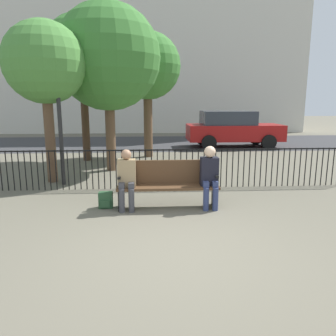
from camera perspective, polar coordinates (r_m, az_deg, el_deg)
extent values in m
plane|color=#605B4C|center=(4.77, 1.48, -14.13)|extent=(80.00, 80.00, 0.00)
cube|color=#4C331E|center=(6.39, 0.00, -3.30)|extent=(1.98, 0.45, 0.05)
cube|color=#4C331E|center=(6.51, -0.11, -0.64)|extent=(1.98, 0.05, 0.47)
cube|color=black|center=(6.46, -8.29, -5.33)|extent=(0.06, 0.38, 0.40)
cube|color=black|center=(6.57, 8.15, -5.03)|extent=(0.06, 0.38, 0.40)
cube|color=black|center=(6.34, -8.41, -1.43)|extent=(0.06, 0.38, 0.04)
cube|color=black|center=(6.46, 8.26, -1.20)|extent=(0.06, 0.38, 0.04)
cylinder|color=#3D3D42|center=(6.24, -8.05, -5.70)|extent=(0.11, 0.11, 0.45)
cylinder|color=#3D3D42|center=(6.22, -6.38, -5.69)|extent=(0.11, 0.11, 0.45)
cube|color=#3D3D42|center=(6.26, -8.05, -3.02)|extent=(0.11, 0.20, 0.12)
cube|color=#3D3D42|center=(6.25, -6.40, -3.00)|extent=(0.11, 0.20, 0.12)
cube|color=#997F59|center=(6.32, -7.21, -0.86)|extent=(0.34, 0.22, 0.53)
sphere|color=#A37556|center=(6.23, -7.30, 2.34)|extent=(0.19, 0.19, 0.19)
cylinder|color=navy|center=(6.31, 6.64, -5.44)|extent=(0.11, 0.11, 0.45)
cylinder|color=navy|center=(6.35, 8.24, -5.39)|extent=(0.11, 0.11, 0.45)
cube|color=navy|center=(6.33, 6.53, -2.80)|extent=(0.11, 0.20, 0.12)
cube|color=navy|center=(6.37, 8.13, -2.76)|extent=(0.11, 0.20, 0.12)
cube|color=black|center=(6.42, 7.18, -0.57)|extent=(0.34, 0.22, 0.55)
sphere|color=beige|center=(6.33, 7.31, 2.81)|extent=(0.22, 0.22, 0.22)
cube|color=#284C2D|center=(6.58, -10.79, -5.48)|extent=(0.27, 0.17, 0.31)
cube|color=#284C2D|center=(6.49, -10.89, -6.16)|extent=(0.19, 0.04, 0.14)
cylinder|color=black|center=(8.52, -27.13, -0.45)|extent=(0.02, 0.02, 0.95)
cylinder|color=black|center=(8.47, -26.27, -0.44)|extent=(0.02, 0.02, 0.95)
cylinder|color=black|center=(8.41, -25.39, -0.43)|extent=(0.02, 0.02, 0.95)
cylinder|color=black|center=(8.36, -24.50, -0.42)|extent=(0.02, 0.02, 0.95)
cylinder|color=black|center=(8.31, -23.60, -0.41)|extent=(0.02, 0.02, 0.95)
cylinder|color=black|center=(8.27, -22.68, -0.40)|extent=(0.02, 0.02, 0.95)
cylinder|color=black|center=(8.22, -21.76, -0.39)|extent=(0.02, 0.02, 0.95)
cylinder|color=black|center=(8.18, -20.83, -0.38)|extent=(0.02, 0.02, 0.95)
cylinder|color=black|center=(8.14, -19.89, -0.37)|extent=(0.02, 0.02, 0.95)
cylinder|color=black|center=(8.10, -18.94, -0.36)|extent=(0.02, 0.02, 0.95)
cylinder|color=black|center=(8.06, -17.98, -0.35)|extent=(0.02, 0.02, 0.95)
cylinder|color=black|center=(8.03, -17.01, -0.34)|extent=(0.02, 0.02, 0.95)
cylinder|color=black|center=(8.00, -16.04, -0.33)|extent=(0.02, 0.02, 0.95)
cylinder|color=black|center=(7.97, -15.05, -0.32)|extent=(0.02, 0.02, 0.95)
cylinder|color=black|center=(7.94, -14.06, -0.30)|extent=(0.02, 0.02, 0.95)
cylinder|color=black|center=(7.92, -13.07, -0.29)|extent=(0.02, 0.02, 0.95)
cylinder|color=black|center=(7.90, -12.07, -0.28)|extent=(0.02, 0.02, 0.95)
cylinder|color=black|center=(7.88, -11.06, -0.27)|extent=(0.02, 0.02, 0.95)
cylinder|color=black|center=(7.86, -10.05, -0.26)|extent=(0.02, 0.02, 0.95)
cylinder|color=black|center=(7.85, -9.03, -0.24)|extent=(0.02, 0.02, 0.95)
cylinder|color=black|center=(7.83, -8.01, -0.23)|extent=(0.02, 0.02, 0.95)
cylinder|color=black|center=(7.82, -6.99, -0.22)|extent=(0.02, 0.02, 0.95)
cylinder|color=black|center=(7.82, -5.97, -0.20)|extent=(0.02, 0.02, 0.95)
cylinder|color=black|center=(7.81, -4.94, -0.19)|extent=(0.02, 0.02, 0.95)
cylinder|color=black|center=(7.81, -3.91, -0.18)|extent=(0.02, 0.02, 0.95)
cylinder|color=black|center=(7.81, -2.89, -0.17)|extent=(0.02, 0.02, 0.95)
cylinder|color=black|center=(7.81, -1.86, -0.15)|extent=(0.02, 0.02, 0.95)
cylinder|color=black|center=(7.82, -0.83, -0.14)|extent=(0.02, 0.02, 0.95)
cylinder|color=black|center=(7.83, 0.19, -0.13)|extent=(0.02, 0.02, 0.95)
cylinder|color=black|center=(7.84, 1.21, -0.11)|extent=(0.02, 0.02, 0.95)
cylinder|color=black|center=(7.85, 2.23, -0.10)|extent=(0.02, 0.02, 0.95)
cylinder|color=black|center=(7.86, 3.24, -0.09)|extent=(0.02, 0.02, 0.95)
cylinder|color=black|center=(7.88, 4.25, -0.07)|extent=(0.02, 0.02, 0.95)
cylinder|color=black|center=(7.90, 5.26, -0.06)|extent=(0.02, 0.02, 0.95)
cylinder|color=black|center=(7.92, 6.26, -0.05)|extent=(0.02, 0.02, 0.95)
cylinder|color=black|center=(7.95, 7.25, -0.03)|extent=(0.02, 0.02, 0.95)
cylinder|color=black|center=(7.98, 8.24, -0.02)|extent=(0.02, 0.02, 0.95)
cylinder|color=black|center=(8.01, 9.22, -0.01)|extent=(0.02, 0.02, 0.95)
cylinder|color=black|center=(8.04, 10.20, 0.00)|extent=(0.02, 0.02, 0.95)
cylinder|color=black|center=(8.07, 11.16, 0.02)|extent=(0.02, 0.02, 0.95)
cylinder|color=black|center=(8.11, 12.12, 0.03)|extent=(0.02, 0.02, 0.95)
cylinder|color=black|center=(8.15, 13.07, 0.04)|extent=(0.02, 0.02, 0.95)
cylinder|color=black|center=(8.19, 14.00, 0.05)|extent=(0.02, 0.02, 0.95)
cylinder|color=black|center=(8.23, 14.93, 0.07)|extent=(0.02, 0.02, 0.95)
cylinder|color=black|center=(8.28, 15.85, 0.08)|extent=(0.02, 0.02, 0.95)
cylinder|color=black|center=(8.33, 16.76, 0.09)|extent=(0.02, 0.02, 0.95)
cylinder|color=black|center=(8.38, 17.66, 0.10)|extent=(0.02, 0.02, 0.95)
cylinder|color=black|center=(8.43, 18.55, 0.11)|extent=(0.02, 0.02, 0.95)
cylinder|color=black|center=(8.48, 19.42, 0.13)|extent=(0.02, 0.02, 0.95)
cylinder|color=black|center=(8.54, 20.29, 0.14)|extent=(0.02, 0.02, 0.95)
cylinder|color=black|center=(8.59, 21.14, 0.15)|extent=(0.02, 0.02, 0.95)
cylinder|color=black|center=(8.65, 21.98, 0.16)|extent=(0.02, 0.02, 0.95)
cylinder|color=black|center=(8.72, 22.81, 0.17)|extent=(0.02, 0.02, 0.95)
cylinder|color=black|center=(8.78, 23.63, 0.18)|extent=(0.02, 0.02, 0.95)
cylinder|color=black|center=(8.84, 24.44, 0.19)|extent=(0.02, 0.02, 0.95)
cylinder|color=black|center=(8.91, 25.23, 0.20)|extent=(0.02, 0.02, 0.95)
cylinder|color=black|center=(8.98, 26.02, 0.21)|extent=(0.02, 0.02, 0.95)
cylinder|color=black|center=(9.05, 26.79, 0.22)|extent=(0.02, 0.02, 0.95)
cube|color=black|center=(7.74, -0.70, 3.16)|extent=(9.00, 0.03, 0.03)
cylinder|color=brown|center=(9.93, -10.00, 6.59)|extent=(0.29, 0.29, 2.45)
sphere|color=#38752D|center=(9.97, -10.44, 18.45)|extent=(3.01, 3.01, 3.01)
cylinder|color=brown|center=(12.24, -3.48, 8.11)|extent=(0.32, 0.32, 2.64)
sphere|color=#38752D|center=(12.28, -3.60, 17.36)|extent=(2.39, 2.39, 2.39)
cylinder|color=#422D1E|center=(11.78, -14.22, 8.40)|extent=(0.26, 0.26, 2.95)
sphere|color=#38752D|center=(11.87, -14.77, 18.89)|extent=(2.51, 2.51, 2.51)
cylinder|color=brown|center=(8.87, -19.89, 5.43)|extent=(0.25, 0.25, 2.43)
sphere|color=#478438|center=(8.88, -20.71, 16.83)|extent=(2.00, 2.00, 2.00)
cylinder|color=black|center=(8.43, -18.35, 8.10)|extent=(0.10, 0.10, 3.27)
sphere|color=silver|center=(8.52, -19.13, 19.69)|extent=(0.28, 0.28, 0.28)
cube|color=#333335|center=(16.41, -2.24, 4.40)|extent=(24.00, 6.00, 0.01)
cube|color=maroon|center=(15.15, 11.43, 6.11)|extent=(4.20, 1.70, 0.70)
cube|color=#2D333D|center=(15.03, 10.35, 8.60)|extent=(2.31, 1.56, 0.60)
cylinder|color=black|center=(14.76, 17.14, 4.32)|extent=(0.64, 0.20, 0.64)
cylinder|color=black|center=(16.39, 15.01, 5.12)|extent=(0.64, 0.20, 0.64)
cylinder|color=black|center=(14.05, 7.13, 4.40)|extent=(0.64, 0.20, 0.64)
cylinder|color=black|center=(15.76, 5.96, 5.20)|extent=(0.64, 0.20, 0.64)
cube|color=beige|center=(24.98, -2.90, 25.27)|extent=(20.00, 6.00, 15.92)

